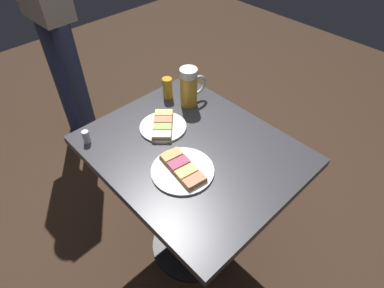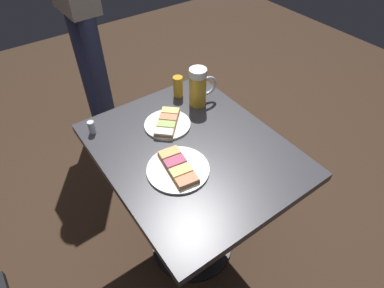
# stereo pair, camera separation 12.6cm
# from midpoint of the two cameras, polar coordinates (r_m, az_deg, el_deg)

# --- Properties ---
(ground_plane) EXTENTS (6.00, 6.00, 0.00)m
(ground_plane) POSITION_cam_midpoint_polar(r_m,az_deg,el_deg) (1.89, 2.00, -17.39)
(ground_plane) COLOR #382619
(cafe_table) EXTENTS (0.68, 0.83, 0.76)m
(cafe_table) POSITION_cam_midpoint_polar(r_m,az_deg,el_deg) (1.40, 2.59, -5.60)
(cafe_table) COLOR black
(cafe_table) RESTS_ON ground_plane
(plate_near) EXTENTS (0.20, 0.20, 0.03)m
(plate_near) POSITION_cam_midpoint_polar(r_m,az_deg,el_deg) (1.37, -1.76, 3.56)
(plate_near) COLOR white
(plate_near) RESTS_ON cafe_table
(plate_far) EXTENTS (0.23, 0.23, 0.03)m
(plate_far) POSITION_cam_midpoint_polar(r_m,az_deg,el_deg) (1.19, 0.55, -4.49)
(plate_far) COLOR white
(plate_far) RESTS_ON cafe_table
(beer_mug) EXTENTS (0.14, 0.08, 0.18)m
(beer_mug) POSITION_cam_midpoint_polar(r_m,az_deg,el_deg) (1.45, 3.75, 9.97)
(beer_mug) COLOR gold
(beer_mug) RESTS_ON cafe_table
(beer_glass_small) EXTENTS (0.05, 0.05, 0.10)m
(beer_glass_small) POSITION_cam_midpoint_polar(r_m,az_deg,el_deg) (1.52, -0.08, 10.05)
(beer_glass_small) COLOR gold
(beer_glass_small) RESTS_ON cafe_table
(salt_shaker) EXTENTS (0.03, 0.03, 0.06)m
(salt_shaker) POSITION_cam_midpoint_polar(r_m,az_deg,el_deg) (1.37, -14.89, 2.77)
(salt_shaker) COLOR silver
(salt_shaker) RESTS_ON cafe_table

